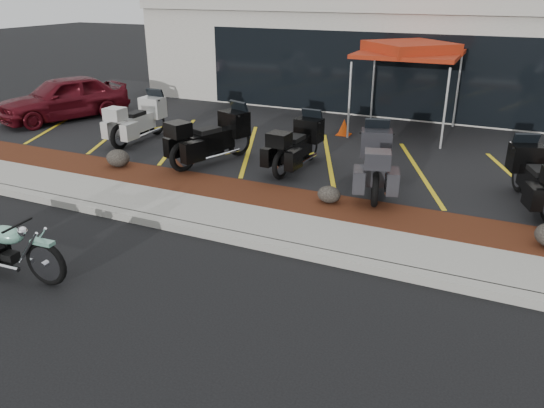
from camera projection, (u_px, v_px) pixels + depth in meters
The scene contains 17 objects.
ground at pixel (214, 266), 8.44m from camera, with size 90.00×90.00×0.00m, color black.
curb at pixel (240, 239), 9.16m from camera, with size 24.00×0.25×0.15m, color gray.
sidewalk at pixel (258, 224), 9.75m from camera, with size 24.00×1.20×0.15m, color gray.
mulch_bed at pixel (284, 201), 10.76m from camera, with size 24.00×1.20×0.16m, color #34110B.
upper_lot at pixel (358, 137), 15.29m from camera, with size 26.00×9.60×0.15m, color black.
dealership_building at pixel (408, 47), 19.82m from camera, with size 18.00×8.16×4.00m.
boulder_left at pixel (118, 158), 12.49m from camera, with size 0.57×0.48×0.41m, color black.
boulder_mid at pixel (329, 194), 10.43m from camera, with size 0.47×0.39×0.33m, color black.
hero_cruiser at pixel (45, 257), 7.72m from camera, with size 2.69×0.68×0.95m, color #6BA78F, non-canonical shape.
touring_white at pixel (156, 112), 15.03m from camera, with size 2.26×0.86×1.31m, color beige, non-canonical shape.
touring_black_front at pixel (239, 129), 13.12m from camera, with size 2.38×0.91×1.39m, color black, non-canonical shape.
touring_black_mid at pixel (311, 135), 12.82m from camera, with size 2.18×0.83×1.27m, color black, non-canonical shape.
touring_grey at pixel (376, 149), 11.60m from camera, with size 2.31×0.88×1.35m, color #29282D, non-canonical shape.
touring_black_rear at pixel (522, 163), 10.82m from camera, with size 2.15×0.82×1.25m, color black, non-canonical shape.
parked_car at pixel (64, 98), 16.76m from camera, with size 1.61×4.00×1.36m, color #4C0A13.
traffic_cone at pixel (344, 127), 15.15m from camera, with size 0.36×0.36×0.46m, color #DC4007.
popup_canopy at pixel (410, 51), 14.64m from camera, with size 3.37×3.37×2.54m.
Camera 1 is at (3.93, -6.36, 4.14)m, focal length 35.00 mm.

